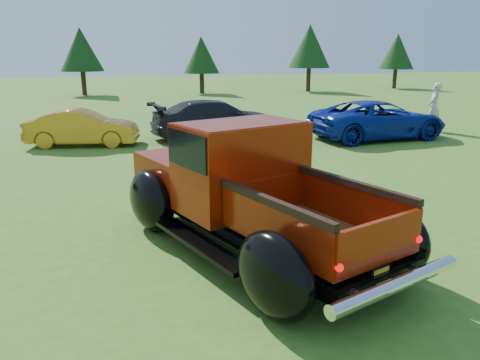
{
  "coord_description": "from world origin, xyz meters",
  "views": [
    {
      "loc": [
        -1.65,
        -7.35,
        3.19
      ],
      "look_at": [
        0.54,
        0.2,
        1.04
      ],
      "focal_mm": 35.0,
      "sensor_mm": 36.0,
      "label": 1
    }
  ],
  "objects_px": {
    "tree_mid_left": "(81,50)",
    "show_car_blue": "(378,120)",
    "tree_far_east": "(397,52)",
    "spectator": "(434,107)",
    "tree_east": "(310,46)",
    "show_car_grey": "(216,119)",
    "pickup_truck": "(241,187)",
    "show_car_yellow": "(83,128)",
    "tree_mid_right": "(201,55)"
  },
  "relations": [
    {
      "from": "tree_mid_right",
      "to": "pickup_truck",
      "type": "height_order",
      "value": "tree_mid_right"
    },
    {
      "from": "tree_east",
      "to": "tree_far_east",
      "type": "height_order",
      "value": "tree_east"
    },
    {
      "from": "tree_mid_left",
      "to": "show_car_yellow",
      "type": "height_order",
      "value": "tree_mid_left"
    },
    {
      "from": "tree_east",
      "to": "show_car_grey",
      "type": "height_order",
      "value": "tree_east"
    },
    {
      "from": "spectator",
      "to": "tree_mid_right",
      "type": "bearing_deg",
      "value": -119.41
    },
    {
      "from": "tree_mid_left",
      "to": "spectator",
      "type": "xyz_separation_m",
      "value": [
        14.45,
        -21.94,
        -2.39
      ]
    },
    {
      "from": "tree_mid_right",
      "to": "show_car_grey",
      "type": "xyz_separation_m",
      "value": [
        -3.54,
        -19.86,
        -2.25
      ]
    },
    {
      "from": "tree_mid_right",
      "to": "show_car_yellow",
      "type": "relative_size",
      "value": 1.16
    },
    {
      "from": "spectator",
      "to": "show_car_grey",
      "type": "bearing_deg",
      "value": -50.87
    },
    {
      "from": "spectator",
      "to": "show_car_blue",
      "type": "bearing_deg",
      "value": -28.34
    },
    {
      "from": "show_car_yellow",
      "to": "spectator",
      "type": "bearing_deg",
      "value": -82.14
    },
    {
      "from": "tree_east",
      "to": "pickup_truck",
      "type": "height_order",
      "value": "tree_east"
    },
    {
      "from": "show_car_grey",
      "to": "tree_east",
      "type": "bearing_deg",
      "value": -39.92
    },
    {
      "from": "tree_far_east",
      "to": "tree_mid_right",
      "type": "bearing_deg",
      "value": -178.41
    },
    {
      "from": "tree_mid_left",
      "to": "show_car_blue",
      "type": "relative_size",
      "value": 0.96
    },
    {
      "from": "tree_mid_left",
      "to": "pickup_truck",
      "type": "bearing_deg",
      "value": -83.62
    },
    {
      "from": "show_car_yellow",
      "to": "spectator",
      "type": "relative_size",
      "value": 1.91
    },
    {
      "from": "show_car_yellow",
      "to": "spectator",
      "type": "distance_m",
      "value": 13.9
    },
    {
      "from": "tree_east",
      "to": "show_car_blue",
      "type": "bearing_deg",
      "value": -107.4
    },
    {
      "from": "pickup_truck",
      "to": "spectator",
      "type": "height_order",
      "value": "pickup_truck"
    },
    {
      "from": "show_car_grey",
      "to": "spectator",
      "type": "distance_m",
      "value": 9.06
    },
    {
      "from": "tree_mid_right",
      "to": "show_car_grey",
      "type": "height_order",
      "value": "tree_mid_right"
    },
    {
      "from": "show_car_blue",
      "to": "spectator",
      "type": "distance_m",
      "value": 3.26
    },
    {
      "from": "tree_far_east",
      "to": "spectator",
      "type": "height_order",
      "value": "tree_far_east"
    },
    {
      "from": "pickup_truck",
      "to": "show_car_grey",
      "type": "distance_m",
      "value": 10.39
    },
    {
      "from": "show_car_blue",
      "to": "spectator",
      "type": "relative_size",
      "value": 2.61
    },
    {
      "from": "tree_east",
      "to": "tree_far_east",
      "type": "distance_m",
      "value": 9.06
    },
    {
      "from": "tree_east",
      "to": "show_car_yellow",
      "type": "relative_size",
      "value": 1.42
    },
    {
      "from": "tree_mid_left",
      "to": "show_car_blue",
      "type": "bearing_deg",
      "value": -63.62
    },
    {
      "from": "tree_far_east",
      "to": "pickup_truck",
      "type": "height_order",
      "value": "tree_far_east"
    },
    {
      "from": "tree_mid_left",
      "to": "tree_east",
      "type": "height_order",
      "value": "tree_east"
    },
    {
      "from": "tree_far_east",
      "to": "show_car_yellow",
      "type": "xyz_separation_m",
      "value": [
        -26.43,
        -20.65,
        -2.62
      ]
    },
    {
      "from": "show_car_yellow",
      "to": "show_car_blue",
      "type": "xyz_separation_m",
      "value": [
        10.74,
        -1.67,
        0.09
      ]
    },
    {
      "from": "tree_east",
      "to": "spectator",
      "type": "xyz_separation_m",
      "value": [
        -3.55,
        -20.44,
        -2.66
      ]
    },
    {
      "from": "tree_far_east",
      "to": "tree_mid_left",
      "type": "bearing_deg",
      "value": 178.94
    },
    {
      "from": "tree_mid_right",
      "to": "pickup_truck",
      "type": "xyz_separation_m",
      "value": [
        -5.53,
        -30.06,
        -1.98
      ]
    },
    {
      "from": "pickup_truck",
      "to": "show_car_yellow",
      "type": "distance_m",
      "value": 10.33
    },
    {
      "from": "pickup_truck",
      "to": "spectator",
      "type": "relative_size",
      "value": 3.01
    },
    {
      "from": "tree_mid_right",
      "to": "spectator",
      "type": "bearing_deg",
      "value": -75.42
    },
    {
      "from": "pickup_truck",
      "to": "show_car_yellow",
      "type": "height_order",
      "value": "pickup_truck"
    },
    {
      "from": "tree_mid_left",
      "to": "pickup_truck",
      "type": "relative_size",
      "value": 0.83
    },
    {
      "from": "tree_far_east",
      "to": "tree_east",
      "type": "bearing_deg",
      "value": -173.66
    },
    {
      "from": "tree_east",
      "to": "show_car_blue",
      "type": "height_order",
      "value": "tree_east"
    },
    {
      "from": "pickup_truck",
      "to": "tree_east",
      "type": "bearing_deg",
      "value": 45.24
    },
    {
      "from": "show_car_yellow",
      "to": "tree_east",
      "type": "bearing_deg",
      "value": -30.43
    },
    {
      "from": "tree_mid_left",
      "to": "tree_far_east",
      "type": "xyz_separation_m",
      "value": [
        27.0,
        -0.5,
        -0.14
      ]
    },
    {
      "from": "tree_mid_left",
      "to": "tree_far_east",
      "type": "height_order",
      "value": "tree_mid_left"
    },
    {
      "from": "show_car_yellow",
      "to": "pickup_truck",
      "type": "bearing_deg",
      "value": -152.56
    },
    {
      "from": "tree_far_east",
      "to": "show_car_grey",
      "type": "height_order",
      "value": "tree_far_east"
    },
    {
      "from": "tree_east",
      "to": "tree_far_east",
      "type": "relative_size",
      "value": 1.12
    }
  ]
}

